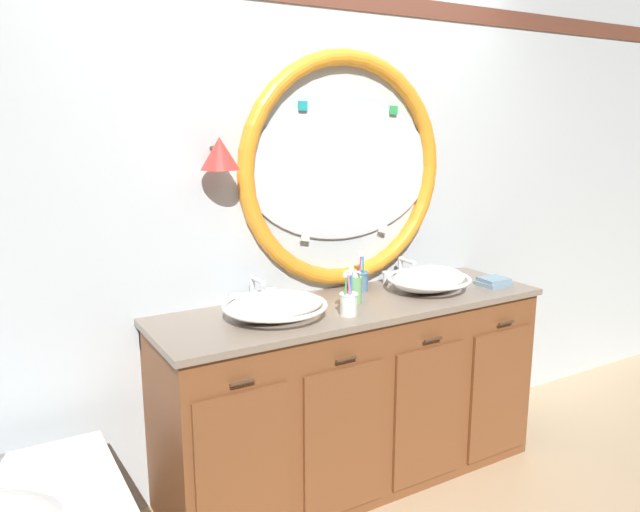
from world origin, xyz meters
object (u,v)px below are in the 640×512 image
toothbrush_holder_left (349,302)px  sink_basin_right (429,279)px  soap_dispenser (356,289)px  folded_hand_towel (494,282)px  sink_basin_left (275,306)px  toothbrush_holder_right (361,280)px

toothbrush_holder_left → sink_basin_right: bearing=12.4°
soap_dispenser → folded_hand_towel: 0.81m
folded_hand_towel → sink_basin_left: bearing=176.1°
soap_dispenser → folded_hand_towel: bearing=-7.2°
folded_hand_towel → toothbrush_holder_right: bearing=157.5°
toothbrush_holder_right → soap_dispenser: size_ratio=1.27×
toothbrush_holder_left → soap_dispenser: size_ratio=1.38×
sink_basin_left → soap_dispenser: size_ratio=2.89×
sink_basin_left → sink_basin_right: size_ratio=1.08×
sink_basin_right → soap_dispenser: soap_dispenser is taller
toothbrush_holder_left → folded_hand_towel: (0.93, 0.04, -0.04)m
sink_basin_left → sink_basin_right: sink_basin_right is taller
sink_basin_left → toothbrush_holder_right: toothbrush_holder_right is taller
soap_dispenser → toothbrush_holder_right: bearing=48.7°
toothbrush_holder_left → soap_dispenser: (0.13, 0.14, 0.01)m
sink_basin_right → toothbrush_holder_right: (-0.28, 0.19, -0.01)m
sink_basin_left → toothbrush_holder_right: (0.58, 0.19, -0.00)m
sink_basin_left → soap_dispenser: soap_dispenser is taller
toothbrush_holder_right → sink_basin_left: bearing=-162.2°
sink_basin_left → soap_dispenser: bearing=2.3°
folded_hand_towel → soap_dispenser: bearing=172.8°
sink_basin_left → folded_hand_towel: (1.23, -0.08, -0.04)m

